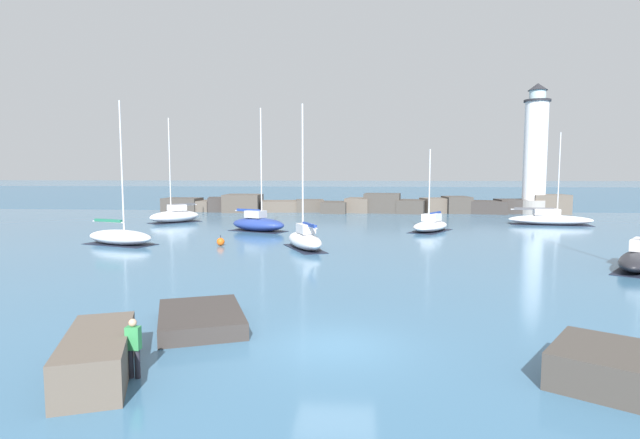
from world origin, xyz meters
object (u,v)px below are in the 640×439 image
at_px(sailboat_moored_0, 120,236).
at_px(sailboat_moored_5, 550,219).
at_px(sailboat_moored_4, 175,216).
at_px(sailboat_moored_2, 430,225).
at_px(mooring_buoy_orange_near, 221,242).
at_px(sailboat_moored_3, 305,239).
at_px(sailboat_moored_6, 258,223).
at_px(person_on_rocks, 134,345).
at_px(lighthouse, 535,157).

height_order(sailboat_moored_0, sailboat_moored_5, sailboat_moored_0).
bearing_deg(sailboat_moored_0, sailboat_moored_4, 96.88).
xyz_separation_m(sailboat_moored_2, mooring_buoy_orange_near, (-16.46, -10.26, -0.28)).
xyz_separation_m(sailboat_moored_3, mooring_buoy_orange_near, (-6.28, 1.04, -0.41)).
bearing_deg(sailboat_moored_4, sailboat_moored_0, -83.12).
relative_size(sailboat_moored_6, mooring_buoy_orange_near, 14.24).
xyz_separation_m(sailboat_moored_3, person_on_rocks, (-1.97, -22.11, 0.17)).
distance_m(sailboat_moored_5, person_on_rocks, 47.22).
bearing_deg(lighthouse, mooring_buoy_orange_near, -136.52).
bearing_deg(sailboat_moored_5, sailboat_moored_4, -178.90).
bearing_deg(person_on_rocks, lighthouse, 62.55).
height_order(sailboat_moored_3, mooring_buoy_orange_near, sailboat_moored_3).
bearing_deg(mooring_buoy_orange_near, person_on_rocks, -79.44).
bearing_deg(sailboat_moored_3, person_on_rocks, -95.08).
bearing_deg(person_on_rocks, mooring_buoy_orange_near, 100.56).
bearing_deg(sailboat_moored_5, sailboat_moored_2, -152.74).
bearing_deg(sailboat_moored_6, sailboat_moored_4, 146.03).
relative_size(sailboat_moored_2, person_on_rocks, 4.68).
bearing_deg(sailboat_moored_5, lighthouse, 78.13).
distance_m(lighthouse, sailboat_moored_5, 15.46).
height_order(sailboat_moored_3, person_on_rocks, sailboat_moored_3).
bearing_deg(sailboat_moored_4, sailboat_moored_6, -33.97).
bearing_deg(sailboat_moored_4, person_on_rocks, -70.57).
height_order(sailboat_moored_4, person_on_rocks, sailboat_moored_4).
bearing_deg(person_on_rocks, sailboat_moored_0, 117.21).
bearing_deg(mooring_buoy_orange_near, sailboat_moored_2, 31.93).
height_order(lighthouse, person_on_rocks, lighthouse).
relative_size(sailboat_moored_5, mooring_buoy_orange_near, 12.05).
bearing_deg(lighthouse, person_on_rocks, -117.45).
height_order(sailboat_moored_5, person_on_rocks, sailboat_moored_5).
relative_size(lighthouse, person_on_rocks, 10.46).
xyz_separation_m(sailboat_moored_5, person_on_rocks, (-25.02, -40.05, 0.28)).
height_order(sailboat_moored_0, mooring_buoy_orange_near, sailboat_moored_0).
bearing_deg(sailboat_moored_6, sailboat_moored_3, -61.96).
bearing_deg(person_on_rocks, sailboat_moored_6, 96.11).
distance_m(sailboat_moored_3, mooring_buoy_orange_near, 6.38).
relative_size(mooring_buoy_orange_near, person_on_rocks, 0.49).
relative_size(sailboat_moored_2, sailboat_moored_6, 0.67).
bearing_deg(sailboat_moored_5, sailboat_moored_0, -155.46).
relative_size(sailboat_moored_0, sailboat_moored_4, 0.96).
distance_m(sailboat_moored_2, mooring_buoy_orange_near, 19.40).
xyz_separation_m(lighthouse, mooring_buoy_orange_near, (-32.20, -30.53, -6.99)).
height_order(sailboat_moored_3, sailboat_moored_4, sailboat_moored_4).
relative_size(sailboat_moored_2, sailboat_moored_3, 0.74).
xyz_separation_m(sailboat_moored_6, mooring_buoy_orange_near, (-0.86, -9.13, -0.43)).
bearing_deg(sailboat_moored_2, sailboat_moored_4, 167.24).
xyz_separation_m(lighthouse, sailboat_moored_3, (-25.92, -31.57, -6.58)).
height_order(mooring_buoy_orange_near, person_on_rocks, person_on_rocks).
distance_m(sailboat_moored_2, sailboat_moored_5, 14.48).
distance_m(sailboat_moored_0, sailboat_moored_2, 26.15).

